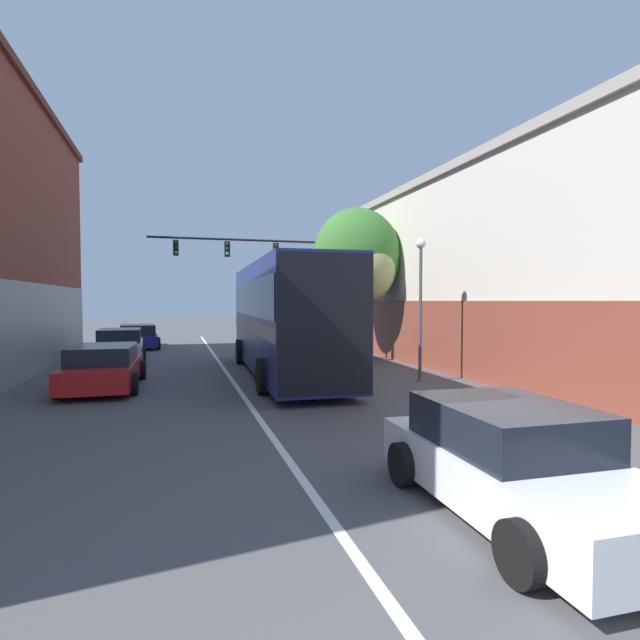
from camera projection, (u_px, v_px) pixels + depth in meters
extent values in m
cube|color=silver|center=(234.00, 383.00, 15.53)|extent=(0.14, 42.34, 0.01)
cube|color=#9E998E|center=(3.00, 335.00, 14.46)|extent=(0.24, 24.11, 3.20)
cube|color=beige|center=(539.00, 271.00, 18.44)|extent=(7.41, 21.01, 7.37)
cube|color=brown|center=(451.00, 337.00, 17.51)|extent=(0.24, 20.59, 2.58)
cube|color=gray|center=(541.00, 174.00, 18.30)|extent=(7.71, 21.23, 0.30)
cube|color=navy|center=(285.00, 317.00, 17.29)|extent=(2.78, 11.18, 3.59)
cube|color=black|center=(285.00, 298.00, 17.26)|extent=(2.82, 10.96, 1.15)
cube|color=beige|center=(285.00, 325.00, 17.30)|extent=(2.81, 11.07, 0.36)
cube|color=black|center=(326.00, 324.00, 11.93)|extent=(2.36, 0.14, 3.44)
cylinder|color=black|center=(240.00, 352.00, 20.38)|extent=(0.33, 1.01, 1.00)
cylinder|color=black|center=(299.00, 350.00, 20.98)|extent=(0.33, 1.01, 1.00)
cylinder|color=black|center=(263.00, 376.00, 13.71)|extent=(0.33, 1.01, 1.00)
cylinder|color=black|center=(348.00, 373.00, 14.31)|extent=(0.33, 1.01, 1.00)
cube|color=silver|center=(517.00, 477.00, 5.95)|extent=(1.81, 4.12, 0.61)
cube|color=black|center=(505.00, 425.00, 6.17)|extent=(1.63, 2.15, 0.54)
cylinder|color=black|center=(403.00, 464.00, 6.95)|extent=(0.23, 0.61, 0.61)
cylinder|color=black|center=(515.00, 454.00, 7.41)|extent=(0.23, 0.61, 0.61)
cylinder|color=black|center=(521.00, 553.00, 4.50)|extent=(0.23, 0.61, 0.61)
cube|color=navy|center=(138.00, 339.00, 27.28)|extent=(2.28, 4.62, 0.56)
cube|color=black|center=(138.00, 330.00, 27.05)|extent=(1.94, 2.47, 0.54)
cylinder|color=black|center=(119.00, 340.00, 28.22)|extent=(0.28, 0.68, 0.66)
cylinder|color=black|center=(155.00, 339.00, 28.93)|extent=(0.28, 0.68, 0.66)
cylinder|color=black|center=(118.00, 344.00, 25.64)|extent=(0.28, 0.68, 0.66)
cylinder|color=black|center=(158.00, 343.00, 26.35)|extent=(0.28, 0.68, 0.66)
cube|color=silver|center=(120.00, 349.00, 21.67)|extent=(2.04, 4.49, 0.63)
cube|color=black|center=(120.00, 335.00, 21.44)|extent=(1.79, 2.37, 0.56)
cylinder|color=black|center=(99.00, 351.00, 22.66)|extent=(0.25, 0.64, 0.63)
cylinder|color=black|center=(144.00, 349.00, 23.28)|extent=(0.25, 0.64, 0.63)
cylinder|color=black|center=(93.00, 357.00, 20.08)|extent=(0.25, 0.64, 0.63)
cylinder|color=black|center=(143.00, 355.00, 20.69)|extent=(0.25, 0.64, 0.63)
cube|color=red|center=(104.00, 372.00, 14.76)|extent=(1.91, 4.72, 0.60)
cube|color=black|center=(103.00, 354.00, 14.51)|extent=(1.73, 2.46, 0.51)
cylinder|color=black|center=(79.00, 372.00, 15.91)|extent=(0.23, 0.63, 0.63)
cylinder|color=black|center=(142.00, 370.00, 16.41)|extent=(0.23, 0.63, 0.63)
cylinder|color=black|center=(57.00, 387.00, 13.11)|extent=(0.23, 0.63, 0.63)
cylinder|color=black|center=(134.00, 384.00, 13.61)|extent=(0.23, 0.63, 0.63)
cylinder|color=black|center=(326.00, 292.00, 27.90)|extent=(0.18, 0.18, 6.12)
cylinder|color=black|center=(241.00, 240.00, 26.47)|extent=(9.48, 0.12, 0.12)
cube|color=black|center=(276.00, 251.00, 27.02)|extent=(0.28, 0.24, 0.80)
sphere|color=black|center=(276.00, 246.00, 26.86)|extent=(0.18, 0.18, 0.18)
sphere|color=orange|center=(276.00, 250.00, 26.87)|extent=(0.18, 0.18, 0.18)
sphere|color=black|center=(276.00, 255.00, 26.88)|extent=(0.18, 0.18, 0.18)
cube|color=black|center=(227.00, 249.00, 26.30)|extent=(0.28, 0.24, 0.80)
sphere|color=black|center=(227.00, 244.00, 26.14)|extent=(0.18, 0.18, 0.18)
sphere|color=black|center=(227.00, 249.00, 26.15)|extent=(0.18, 0.18, 0.18)
sphere|color=green|center=(227.00, 254.00, 26.16)|extent=(0.18, 0.18, 0.18)
cube|color=black|center=(176.00, 248.00, 25.57)|extent=(0.28, 0.24, 0.80)
sphere|color=black|center=(176.00, 243.00, 25.42)|extent=(0.18, 0.18, 0.18)
sphere|color=black|center=(176.00, 247.00, 25.43)|extent=(0.18, 0.18, 0.18)
sphere|color=green|center=(176.00, 252.00, 25.44)|extent=(0.18, 0.18, 0.18)
cone|color=#47474C|center=(420.00, 378.00, 15.92)|extent=(0.26, 0.26, 0.20)
cylinder|color=#47474C|center=(420.00, 315.00, 15.84)|extent=(0.10, 0.10, 4.28)
sphere|color=#EFE5CC|center=(421.00, 243.00, 15.75)|extent=(0.32, 0.32, 0.32)
cylinder|color=#4C3823|center=(357.00, 327.00, 21.88)|extent=(0.18, 0.18, 2.86)
ellipsoid|color=#38702D|center=(357.00, 257.00, 21.77)|extent=(3.86, 3.48, 4.25)
cylinder|color=#3D2D1E|center=(365.00, 328.00, 21.31)|extent=(0.28, 0.28, 2.84)
ellipsoid|color=#99A366|center=(365.00, 268.00, 21.21)|extent=(2.63, 2.36, 2.89)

